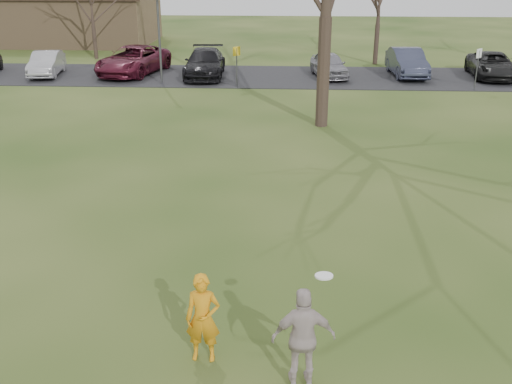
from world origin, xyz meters
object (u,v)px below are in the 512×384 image
car_1 (46,64)px  lamp_post (157,6)px  car_5 (407,62)px  building (22,16)px  car_3 (205,63)px  car_2 (133,60)px  player_defender (203,318)px  car_6 (492,65)px  catching_play (304,337)px  car_4 (329,65)px

car_1 → lamp_post: bearing=-25.5°
car_5 → building: 29.96m
car_3 → building: (-15.99, 13.31, 1.15)m
building → car_1: bearing=-62.3°
car_2 → car_5: size_ratio=1.22×
player_defender → car_6: (12.49, 25.24, -0.09)m
car_6 → catching_play: catching_play is taller
player_defender → building: bearing=117.8°
car_1 → lamp_post: size_ratio=0.64×
catching_play → car_1: bearing=119.0°
player_defender → lamp_post: 23.26m
car_6 → catching_play: 28.05m
car_6 → building: building is taller
car_1 → car_3: bearing=-8.2°
car_3 → lamp_post: bearing=-134.9°
car_6 → building: 34.28m
player_defender → building: (-19.34, 37.91, 1.13)m
car_2 → car_4: (11.02, -0.25, -0.11)m
player_defender → car_4: (3.52, 24.85, -0.10)m
player_defender → car_2: player_defender is taller
catching_play → car_2: bearing=109.6°
car_6 → catching_play: (-10.84, -25.87, 0.23)m
building → player_defender: bearing=-63.0°
car_4 → car_1: bearing=171.4°
player_defender → car_4: player_defender is taller
car_5 → lamp_post: lamp_post is taller
car_5 → lamp_post: 13.91m
player_defender → car_3: size_ratio=0.31×
car_5 → catching_play: size_ratio=2.29×
car_3 → car_5: size_ratio=1.12×
player_defender → car_2: bearing=107.4°
building → lamp_post: size_ratio=3.29×
car_2 → car_3: (4.15, -0.51, -0.04)m
car_5 → car_6: car_5 is taller
car_3 → catching_play: (5.01, -25.24, 0.16)m
car_2 → lamp_post: size_ratio=0.89×
player_defender → lamp_post: (-5.34, 22.41, 3.17)m
lamp_post → player_defender: bearing=-76.6°
car_3 → car_4: 6.88m
building → catching_play: bearing=-61.4°
building → car_6: bearing=-21.7°
player_defender → car_6: player_defender is taller
car_5 → player_defender: bearing=-110.1°
car_4 → catching_play: size_ratio=1.95×
catching_play → building: building is taller
car_4 → car_6: car_6 is taller
car_4 → car_6: 8.98m
car_1 → car_6: (24.75, 0.81, 0.01)m
player_defender → car_2: size_ratio=0.29×
player_defender → car_5: player_defender is taller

